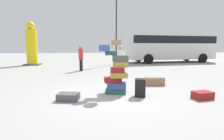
% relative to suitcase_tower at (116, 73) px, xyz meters
% --- Properties ---
extents(ground_plane, '(80.00, 80.00, 0.00)m').
position_rel_suitcase_tower_xyz_m(ground_plane, '(-0.21, -0.28, -0.69)').
color(ground_plane, '#9E9E99').
extents(suitcase_tower, '(0.96, 0.62, 1.76)m').
position_rel_suitcase_tower_xyz_m(suitcase_tower, '(0.00, 0.00, 0.00)').
color(suitcase_tower, '#26594C').
rests_on(suitcase_tower, ground).
extents(suitcase_maroon_foreground_far, '(0.60, 0.44, 0.22)m').
position_rel_suitcase_tower_xyz_m(suitcase_maroon_foreground_far, '(2.48, -0.94, -0.58)').
color(suitcase_maroon_foreground_far, maroon).
rests_on(suitcase_maroon_foreground_far, ground).
extents(suitcase_charcoal_white_trunk, '(0.66, 0.50, 0.21)m').
position_rel_suitcase_tower_xyz_m(suitcase_charcoal_white_trunk, '(-1.49, -0.66, -0.59)').
color(suitcase_charcoal_white_trunk, '#4C4C51').
rests_on(suitcase_charcoal_white_trunk, ground).
extents(suitcase_brown_left_side, '(0.74, 0.39, 0.32)m').
position_rel_suitcase_tower_xyz_m(suitcase_brown_left_side, '(1.72, 0.98, -0.53)').
color(suitcase_brown_left_side, olive).
rests_on(suitcase_brown_left_side, ground).
extents(suitcase_black_behind_tower, '(0.37, 0.35, 0.57)m').
position_rel_suitcase_tower_xyz_m(suitcase_black_behind_tower, '(0.68, -0.52, -0.41)').
color(suitcase_black_behind_tower, black).
rests_on(suitcase_black_behind_tower, ground).
extents(person_bearded_onlooker, '(0.30, 0.32, 1.65)m').
position_rel_suitcase_tower_xyz_m(person_bearded_onlooker, '(-1.57, 5.51, 0.29)').
color(person_bearded_onlooker, black).
rests_on(person_bearded_onlooker, ground).
extents(person_tourist_with_camera, '(0.30, 0.33, 1.60)m').
position_rel_suitcase_tower_xyz_m(person_tourist_with_camera, '(0.63, 3.11, 0.27)').
color(person_tourist_with_camera, black).
rests_on(person_tourist_with_camera, ground).
extents(yellow_dummy_statue, '(1.25, 1.25, 3.67)m').
position_rel_suitcase_tower_xyz_m(yellow_dummy_statue, '(-6.01, 9.69, 0.93)').
color(yellow_dummy_statue, yellow).
rests_on(yellow_dummy_statue, ground).
extents(parked_bus, '(9.04, 3.44, 3.15)m').
position_rel_suitcase_tower_xyz_m(parked_bus, '(6.94, 11.05, 1.14)').
color(parked_bus, silver).
rests_on(parked_bus, ground).
extents(lamp_post, '(0.36, 0.36, 6.19)m').
position_rel_suitcase_tower_xyz_m(lamp_post, '(1.24, 9.38, 3.34)').
color(lamp_post, '#333338').
rests_on(lamp_post, ground).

